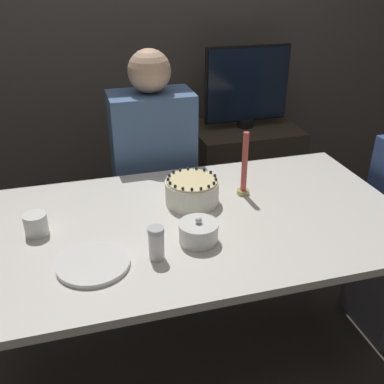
{
  "coord_description": "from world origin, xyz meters",
  "views": [
    {
      "loc": [
        -0.38,
        -1.39,
        1.63
      ],
      "look_at": [
        0.04,
        0.13,
        0.8
      ],
      "focal_mm": 42.0,
      "sensor_mm": 36.0,
      "label": 1
    }
  ],
  "objects_px": {
    "cake": "(192,191)",
    "tv_monitor": "(247,86)",
    "sugar_bowl": "(199,232)",
    "sugar_shaker": "(156,243)",
    "candle": "(244,170)",
    "person_man_blue_shirt": "(155,190)"
  },
  "relations": [
    {
      "from": "sugar_shaker",
      "to": "tv_monitor",
      "type": "distance_m",
      "value": 1.56
    },
    {
      "from": "cake",
      "to": "sugar_shaker",
      "type": "xyz_separation_m",
      "value": [
        -0.21,
        -0.33,
        0.01
      ]
    },
    {
      "from": "sugar_shaker",
      "to": "candle",
      "type": "bearing_deg",
      "value": 38.33
    },
    {
      "from": "sugar_bowl",
      "to": "sugar_shaker",
      "type": "bearing_deg",
      "value": -160.12
    },
    {
      "from": "sugar_bowl",
      "to": "cake",
      "type": "bearing_deg",
      "value": 79.02
    },
    {
      "from": "person_man_blue_shirt",
      "to": "tv_monitor",
      "type": "bearing_deg",
      "value": -145.75
    },
    {
      "from": "candle",
      "to": "tv_monitor",
      "type": "distance_m",
      "value": 1.05
    },
    {
      "from": "person_man_blue_shirt",
      "to": "tv_monitor",
      "type": "xyz_separation_m",
      "value": [
        0.68,
        0.46,
        0.38
      ]
    },
    {
      "from": "sugar_bowl",
      "to": "sugar_shaker",
      "type": "relative_size",
      "value": 1.21
    },
    {
      "from": "candle",
      "to": "sugar_bowl",
      "type": "bearing_deg",
      "value": -133.98
    },
    {
      "from": "sugar_bowl",
      "to": "tv_monitor",
      "type": "bearing_deg",
      "value": 61.8
    },
    {
      "from": "sugar_bowl",
      "to": "tv_monitor",
      "type": "height_order",
      "value": "tv_monitor"
    },
    {
      "from": "cake",
      "to": "tv_monitor",
      "type": "distance_m",
      "value": 1.17
    },
    {
      "from": "cake",
      "to": "candle",
      "type": "xyz_separation_m",
      "value": [
        0.22,
        0.01,
        0.06
      ]
    },
    {
      "from": "cake",
      "to": "sugar_bowl",
      "type": "distance_m",
      "value": 0.28
    },
    {
      "from": "person_man_blue_shirt",
      "to": "sugar_bowl",
      "type": "bearing_deg",
      "value": 90.22
    },
    {
      "from": "sugar_bowl",
      "to": "candle",
      "type": "relative_size",
      "value": 0.52
    },
    {
      "from": "sugar_bowl",
      "to": "person_man_blue_shirt",
      "type": "relative_size",
      "value": 0.11
    },
    {
      "from": "cake",
      "to": "candle",
      "type": "distance_m",
      "value": 0.23
    },
    {
      "from": "candle",
      "to": "person_man_blue_shirt",
      "type": "xyz_separation_m",
      "value": [
        -0.28,
        0.51,
        -0.31
      ]
    },
    {
      "from": "sugar_bowl",
      "to": "candle",
      "type": "height_order",
      "value": "candle"
    },
    {
      "from": "sugar_shaker",
      "to": "person_man_blue_shirt",
      "type": "bearing_deg",
      "value": 79.67
    }
  ]
}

